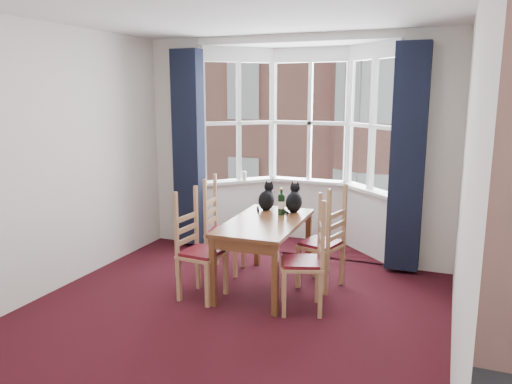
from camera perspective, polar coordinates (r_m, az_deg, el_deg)
The scene contains 20 objects.
floor at distance 4.76m, azimuth -4.38°, elevation -14.93°, with size 4.50×4.50×0.00m, color black.
ceiling at distance 4.32m, azimuth -4.98°, elevation 20.60°, with size 4.50×4.50×0.00m, color white.
wall_left at distance 5.50m, azimuth -23.73°, elevation 3.05°, with size 4.50×4.50×0.00m, color silver.
wall_right at distance 3.89m, azimuth 22.83°, elevation 0.01°, with size 4.50×4.50×0.00m, color silver.
wall_back_pier_left at distance 7.06m, azimuth -8.63°, elevation 5.54°, with size 0.70×0.12×2.80m, color silver.
wall_back_pier_right at distance 6.12m, azimuth 19.27°, elevation 4.13°, with size 0.70×0.12×2.80m, color silver.
bay_window at distance 6.88m, azimuth 5.57°, elevation 5.45°, with size 2.76×0.94×2.80m.
curtain_left at distance 6.80m, azimuth -7.70°, elevation 4.91°, with size 0.38×0.22×2.60m, color black.
curtain_right at distance 5.96m, azimuth 16.94°, elevation 3.61°, with size 0.38×0.22×2.60m, color black.
dining_table at distance 5.37m, azimuth 1.04°, elevation -4.26°, with size 0.79×1.41×0.75m.
chair_left_near at distance 5.23m, azimuth -7.04°, elevation -6.91°, with size 0.43×0.45×0.92m.
chair_left_far at distance 5.93m, azimuth -4.37°, elevation -4.62°, with size 0.45×0.47×0.92m.
chair_right_near at distance 4.89m, azimuth 6.32°, elevation -8.18°, with size 0.52×0.53×0.92m.
chair_right_far at distance 5.45m, azimuth 8.28°, elevation -6.17°, with size 0.49×0.51×0.92m.
cat_left at distance 5.81m, azimuth 1.23°, elevation -0.78°, with size 0.18×0.26×0.35m.
cat_right at distance 5.72m, azimuth 4.37°, elevation -0.96°, with size 0.22×0.28×0.35m.
wine_bottle at distance 5.58m, azimuth 2.91°, elevation -1.27°, with size 0.08×0.08×0.31m.
candle_tall at distance 7.07m, azimuth -1.35°, elevation 1.86°, with size 0.06×0.06×0.13m, color white.
street at distance 37.02m, azimuth 18.18°, elevation -1.82°, with size 80.00×80.00×0.00m, color #333335.
tenement_building at distance 17.94m, azimuth 15.79°, elevation 9.36°, with size 18.40×7.80×15.20m.
Camera 1 is at (1.89, -3.82, 2.11)m, focal length 35.00 mm.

